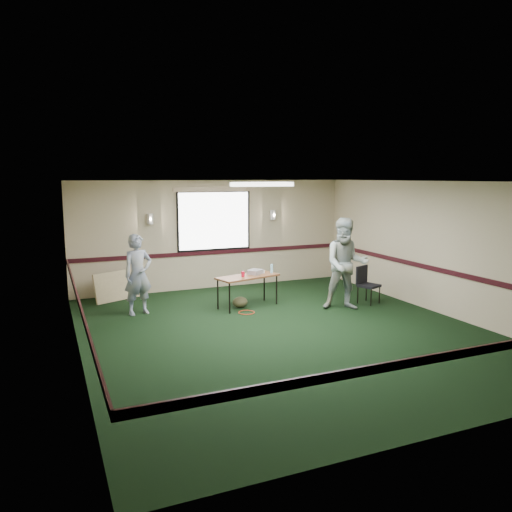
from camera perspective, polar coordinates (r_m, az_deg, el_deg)
name	(u,v)px	position (r m, az deg, el deg)	size (l,w,h in m)	color
ground	(284,331)	(9.19, 3.20, -8.59)	(8.00, 8.00, 0.00)	black
room_shell	(241,233)	(10.77, -1.71, 2.63)	(8.00, 8.02, 8.00)	tan
folding_table	(248,278)	(10.71, -0.95, -2.53)	(1.46, 0.87, 0.68)	#5C301A
projector	(255,272)	(10.86, -0.09, -1.83)	(0.30, 0.25, 0.10)	gray
game_console	(258,272)	(10.99, 0.28, -1.83)	(0.22, 0.18, 0.05)	white
red_cup	(243,274)	(10.59, -1.50, -2.08)	(0.07, 0.07, 0.11)	#B40C23
water_bottle	(272,269)	(10.99, 1.80, -1.45)	(0.06, 0.06, 0.20)	#8DCFE7
duffel_bag	(240,302)	(10.76, -1.84, -5.30)	(0.34, 0.25, 0.24)	#403D24
cable_coil	(247,312)	(10.38, -1.09, -6.46)	(0.34, 0.34, 0.02)	red
folded_table	(121,285)	(11.81, -15.20, -3.24)	(1.30, 0.06, 0.67)	tan
conference_chair	(366,281)	(11.35, 12.44, -2.86)	(0.53, 0.54, 0.83)	black
person_left	(138,275)	(10.39, -13.33, -2.08)	(0.60, 0.39, 1.65)	#46589B
person_right	(346,264)	(10.64, 10.24, -0.91)	(0.94, 0.73, 1.94)	#7BA2C0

